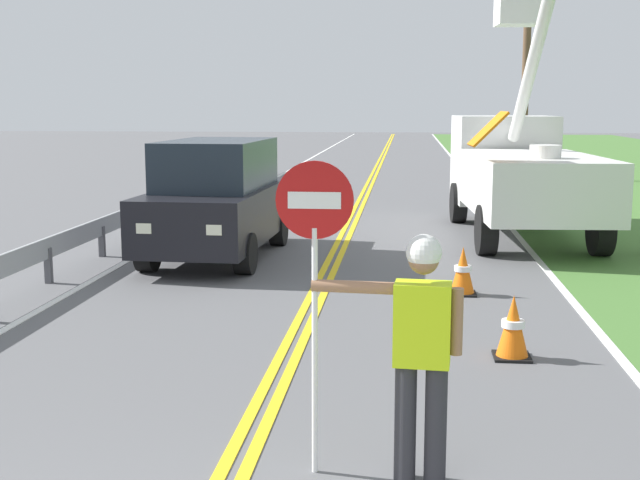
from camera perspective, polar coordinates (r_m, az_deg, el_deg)
name	(u,v)px	position (r m, az deg, el deg)	size (l,w,h in m)	color
centerline_yellow_left	(357,203)	(23.22, 2.56, 2.52)	(0.11, 110.00, 0.01)	yellow
centerline_yellow_right	(364,203)	(23.21, 3.01, 2.52)	(0.11, 110.00, 0.01)	yellow
edge_line_right	(492,205)	(23.30, 11.67, 2.36)	(0.12, 110.00, 0.01)	silver
edge_line_left	(233,202)	(23.68, -5.96, 2.62)	(0.12, 110.00, 0.01)	silver
flagger_worker	(421,342)	(6.03, 6.89, -6.95)	(1.09, 0.27, 1.83)	#2D2D33
stop_sign_paddle	(315,247)	(5.98, -0.37, -0.51)	(0.56, 0.04, 2.33)	silver
utility_bucket_truck	(519,168)	(18.07, 13.42, 4.82)	(2.69, 6.92, 5.18)	silver
oncoming_suv_nearest	(218,199)	(14.98, -7.00, 2.82)	(2.05, 4.67, 2.10)	black
utility_pole_mid	(526,63)	(31.78, 13.91, 11.67)	(1.80, 0.28, 8.05)	brown
traffic_cone_lead	(513,328)	(9.29, 13.05, -5.88)	(0.40, 0.40, 0.70)	orange
traffic_cone_mid	(463,272)	(12.21, 9.73, -2.15)	(0.40, 0.40, 0.70)	orange
guardrail_left_shoulder	(157,205)	(18.74, -11.05, 2.33)	(0.10, 32.00, 0.71)	#9EA0A3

